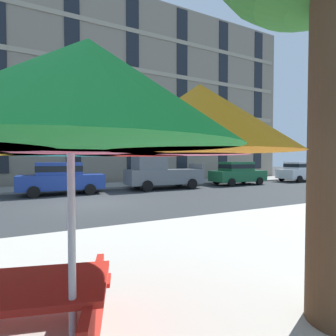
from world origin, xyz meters
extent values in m
plane|color=#2D3033|center=(0.00, 0.00, 0.00)|extent=(120.00, 120.00, 0.00)
cube|color=#B2ADA3|center=(0.00, -9.00, 0.06)|extent=(56.00, 9.00, 0.12)
cube|color=gray|center=(0.00, 6.80, 0.06)|extent=(56.00, 3.60, 0.12)
cube|color=gray|center=(0.00, 15.00, 8.00)|extent=(42.78, 12.00, 16.00)
cube|color=#9E937F|center=(0.00, 8.96, 3.20)|extent=(41.92, 0.08, 0.36)
cube|color=#9E937F|center=(0.00, 8.96, 6.40)|extent=(41.92, 0.08, 0.36)
cube|color=#9E937F|center=(0.00, 8.96, 9.60)|extent=(41.92, 0.08, 0.36)
cube|color=#9E937F|center=(0.00, 8.96, 12.80)|extent=(41.92, 0.08, 0.36)
cube|color=black|center=(0.00, 8.97, 8.40)|extent=(1.10, 0.06, 14.80)
cube|color=black|center=(4.75, 8.97, 8.40)|extent=(1.10, 0.06, 14.80)
cube|color=black|center=(9.51, 8.97, 8.40)|extent=(1.10, 0.06, 14.80)
cube|color=black|center=(14.26, 8.97, 8.40)|extent=(1.10, 0.06, 14.80)
cube|color=black|center=(19.01, 8.97, 8.40)|extent=(1.10, 0.06, 14.80)
cube|color=navy|center=(-1.01, 3.70, 0.70)|extent=(4.40, 1.76, 0.80)
cube|color=navy|center=(-1.16, 3.70, 1.44)|extent=(2.30, 1.55, 0.68)
cube|color=black|center=(-1.16, 3.70, 1.44)|extent=(2.32, 1.57, 0.32)
cylinder|color=black|center=(0.36, 4.58, 0.30)|extent=(0.60, 0.22, 0.60)
cylinder|color=black|center=(0.36, 2.82, 0.30)|extent=(0.60, 0.22, 0.60)
cylinder|color=black|center=(-2.37, 4.58, 0.30)|extent=(0.60, 0.22, 0.60)
cylinder|color=black|center=(-2.37, 2.82, 0.30)|extent=(0.60, 0.22, 0.60)
cube|color=slate|center=(5.27, 3.70, 0.82)|extent=(5.10, 1.90, 0.96)
cube|color=slate|center=(4.17, 3.70, 1.75)|extent=(1.90, 1.75, 0.90)
cube|color=slate|center=(7.74, 3.70, 1.48)|extent=(0.16, 1.75, 0.36)
cylinder|color=black|center=(6.85, 4.65, 0.34)|extent=(0.68, 0.22, 0.68)
cylinder|color=black|center=(6.85, 2.75, 0.34)|extent=(0.68, 0.22, 0.68)
cylinder|color=black|center=(3.69, 4.65, 0.34)|extent=(0.68, 0.22, 0.68)
cylinder|color=black|center=(3.69, 2.75, 0.34)|extent=(0.68, 0.22, 0.68)
cube|color=#195933|center=(11.58, 3.70, 0.70)|extent=(4.40, 1.76, 0.80)
cube|color=#195933|center=(11.43, 3.70, 1.44)|extent=(2.30, 1.55, 0.68)
cube|color=black|center=(11.43, 3.70, 1.44)|extent=(2.32, 1.57, 0.32)
cylinder|color=black|center=(12.94, 4.58, 0.30)|extent=(0.60, 0.22, 0.60)
cylinder|color=black|center=(12.94, 2.82, 0.30)|extent=(0.60, 0.22, 0.60)
cylinder|color=black|center=(10.22, 4.58, 0.30)|extent=(0.60, 0.22, 0.60)
cylinder|color=black|center=(10.22, 2.82, 0.30)|extent=(0.60, 0.22, 0.60)
cube|color=silver|center=(18.91, 3.70, 0.70)|extent=(4.40, 1.76, 0.80)
cube|color=silver|center=(18.76, 3.70, 1.44)|extent=(2.30, 1.55, 0.68)
cube|color=black|center=(18.76, 3.70, 1.44)|extent=(2.32, 1.57, 0.32)
cylinder|color=black|center=(20.27, 4.58, 0.30)|extent=(0.60, 0.22, 0.60)
cylinder|color=black|center=(20.27, 2.82, 0.30)|extent=(0.60, 0.22, 0.60)
cylinder|color=black|center=(17.54, 4.58, 0.30)|extent=(0.60, 0.22, 0.60)
cylinder|color=black|center=(17.54, 2.82, 0.30)|extent=(0.60, 0.22, 0.60)
cylinder|color=slate|center=(29.46, 7.40, 1.10)|extent=(0.07, 0.07, 2.20)
cylinder|color=red|center=(29.46, 7.40, 2.48)|extent=(0.03, 0.68, 0.68)
cylinder|color=silver|center=(-1.43, -9.00, 1.19)|extent=(0.06, 0.06, 2.39)
cone|color=#E5668C|center=(-0.39, -9.00, 2.17)|extent=(1.24, 1.24, 0.44)
cone|color=red|center=(-0.69, -8.27, 2.17)|extent=(1.24, 1.24, 0.44)
cone|color=#199EB2|center=(-1.43, -7.96, 2.17)|extent=(1.24, 1.24, 0.44)
cone|color=green|center=(-1.43, -10.04, 2.17)|extent=(1.24, 1.24, 0.44)
cone|color=orange|center=(-0.69, -9.73, 2.17)|extent=(1.24, 1.24, 0.44)
cone|color=#E5668C|center=(-1.43, -9.00, 2.21)|extent=(1.55, 1.55, 0.52)
cube|color=red|center=(-1.97, -8.52, 0.74)|extent=(1.95, 1.24, 0.06)
cube|color=red|center=(-1.81, -7.93, 0.44)|extent=(1.81, 0.74, 0.05)
cube|color=red|center=(-1.22, -8.73, 0.37)|extent=(0.44, 1.37, 0.74)
camera|label=1|loc=(-1.57, -11.09, 1.89)|focal=26.14mm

